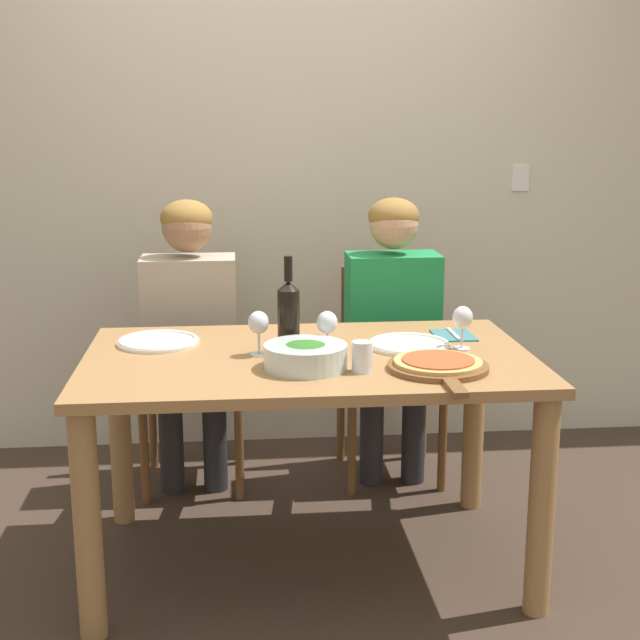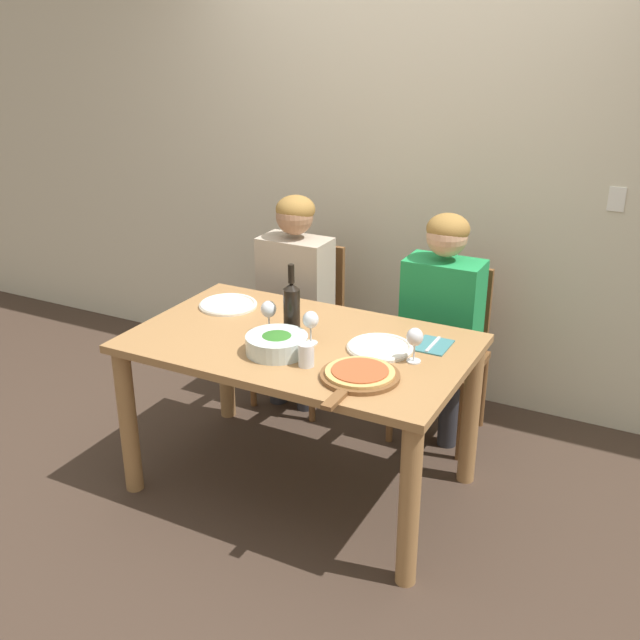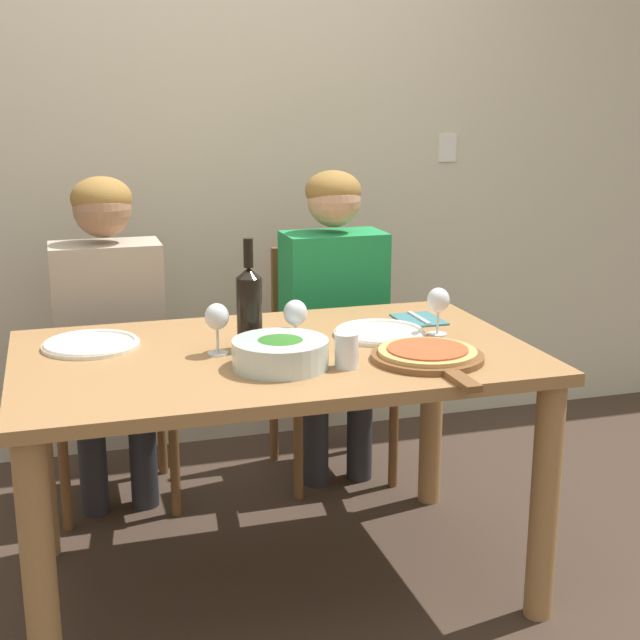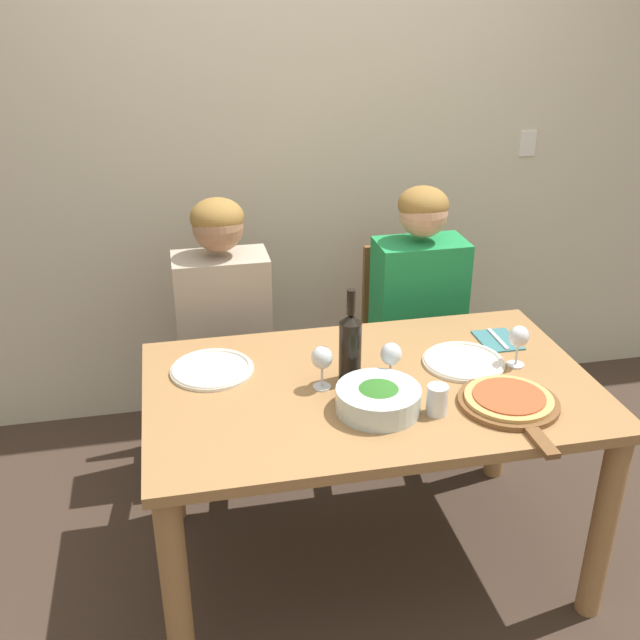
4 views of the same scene
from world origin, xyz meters
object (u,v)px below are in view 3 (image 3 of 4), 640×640
(person_man, at_px, (335,299))
(wine_glass_right, at_px, (438,302))
(person_woman, at_px, (109,315))
(water_tumbler, at_px, (347,351))
(dinner_plate_left, at_px, (91,344))
(dinner_plate_right, at_px, (380,332))
(chair_left, at_px, (111,372))
(pizza_on_board, at_px, (429,355))
(fork_on_napkin, at_px, (419,319))
(wine_bottle, at_px, (249,306))
(broccoli_bowl, at_px, (280,353))
(chair_right, at_px, (326,353))
(wine_glass_left, at_px, (217,319))
(wine_glass_centre, at_px, (295,315))

(person_man, bearing_deg, wine_glass_right, -80.63)
(person_woman, height_order, water_tumbler, person_woman)
(person_man, relative_size, dinner_plate_left, 4.23)
(dinner_plate_left, relative_size, dinner_plate_right, 1.00)
(chair_left, relative_size, pizza_on_board, 1.95)
(dinner_plate_right, distance_m, fork_on_napkin, 0.24)
(wine_bottle, distance_m, dinner_plate_right, 0.43)
(chair_left, distance_m, broccoli_bowl, 1.11)
(chair_left, distance_m, chair_right, 0.84)
(person_woman, height_order, wine_glass_right, person_woman)
(person_man, bearing_deg, dinner_plate_left, -150.97)
(person_woman, bearing_deg, broccoli_bowl, -65.06)
(chair_right, xyz_separation_m, water_tumbler, (-0.26, -1.04, 0.32))
(dinner_plate_left, distance_m, dinner_plate_right, 0.87)
(chair_right, xyz_separation_m, broccoli_bowl, (-0.44, -0.98, 0.32))
(dinner_plate_left, relative_size, wine_glass_left, 1.89)
(wine_bottle, xyz_separation_m, broccoli_bowl, (0.04, -0.20, -0.09))
(fork_on_napkin, bearing_deg, wine_glass_left, -164.47)
(wine_glass_centre, bearing_deg, person_woman, 124.13)
(chair_left, relative_size, wine_glass_centre, 5.92)
(dinner_plate_left, xyz_separation_m, wine_glass_right, (1.04, -0.17, 0.10))
(person_man, height_order, dinner_plate_right, person_man)
(broccoli_bowl, height_order, wine_glass_right, wine_glass_right)
(pizza_on_board, distance_m, water_tumbler, 0.24)
(dinner_plate_left, bearing_deg, pizza_on_board, -24.94)
(wine_bottle, relative_size, broccoli_bowl, 1.23)
(chair_right, bearing_deg, wine_glass_left, -125.60)
(chair_right, distance_m, fork_on_napkin, 0.68)
(dinner_plate_left, height_order, wine_glass_left, wine_glass_left)
(wine_bottle, relative_size, fork_on_napkin, 1.83)
(dinner_plate_right, bearing_deg, person_man, 84.69)
(chair_right, height_order, water_tumbler, chair_right)
(dinner_plate_left, bearing_deg, person_woman, 80.67)
(person_woman, distance_m, wine_glass_right, 1.18)
(person_woman, xyz_separation_m, broccoli_bowl, (0.40, -0.87, 0.07))
(wine_glass_right, xyz_separation_m, water_tumbler, (-0.38, -0.24, -0.06))
(wine_glass_left, distance_m, fork_on_napkin, 0.74)
(wine_glass_centre, bearing_deg, broccoli_bowl, -119.36)
(wine_bottle, relative_size, wine_glass_left, 2.18)
(wine_bottle, distance_m, water_tumbler, 0.34)
(wine_glass_centre, distance_m, fork_on_napkin, 0.54)
(person_woman, distance_m, fork_on_napkin, 1.09)
(broccoli_bowl, distance_m, dinner_plate_left, 0.61)
(broccoli_bowl, relative_size, wine_glass_centre, 1.76)
(wine_bottle, xyz_separation_m, wine_glass_right, (0.59, -0.02, -0.02))
(person_woman, xyz_separation_m, water_tumbler, (0.58, -0.93, 0.08))
(dinner_plate_right, xyz_separation_m, fork_on_napkin, (0.19, 0.14, -0.01))
(chair_right, xyz_separation_m, dinner_plate_left, (-0.92, -0.62, 0.28))
(dinner_plate_left, xyz_separation_m, water_tumbler, (0.66, -0.41, 0.04))
(dinner_plate_left, xyz_separation_m, wine_glass_left, (0.35, -0.18, 0.10))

